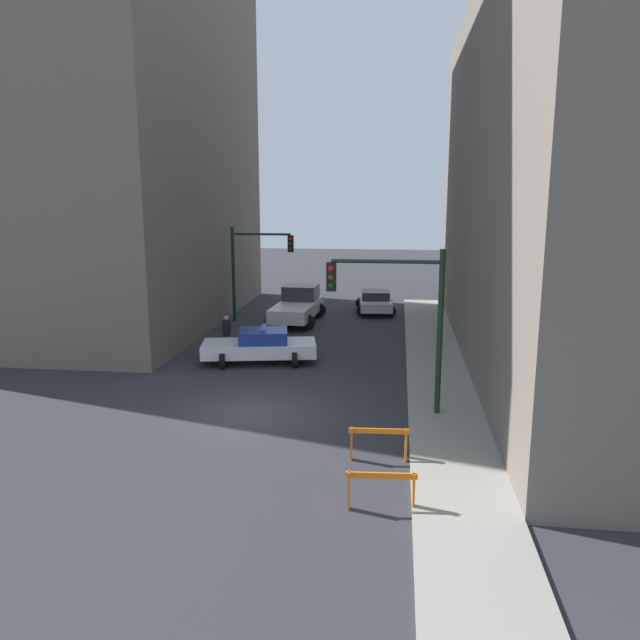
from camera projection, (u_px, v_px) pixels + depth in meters
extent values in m
plane|color=#2D2D33|center=(252.00, 414.00, 20.10)|extent=(120.00, 120.00, 0.00)
cube|color=gray|center=(447.00, 420.00, 19.33)|extent=(2.40, 44.00, 0.12)
cube|color=#6B6056|center=(86.00, 96.00, 32.78)|extent=(14.00, 20.00, 23.97)
cube|color=#6B6056|center=(625.00, 178.00, 24.72)|extent=(12.00, 28.00, 15.11)
cylinder|color=black|center=(440.00, 333.00, 19.35)|extent=(0.18, 0.18, 5.20)
cylinder|color=black|center=(386.00, 262.00, 19.12)|extent=(3.40, 0.12, 0.12)
cube|color=black|center=(331.00, 277.00, 19.43)|extent=(0.30, 0.22, 0.90)
sphere|color=red|center=(331.00, 269.00, 19.23)|extent=(0.18, 0.18, 0.18)
sphere|color=#4C3D0C|center=(331.00, 277.00, 19.28)|extent=(0.18, 0.18, 0.18)
sphere|color=#0C4219|center=(331.00, 286.00, 19.34)|extent=(0.18, 0.18, 0.18)
cylinder|color=black|center=(233.00, 274.00, 34.16)|extent=(0.18, 0.18, 5.20)
cylinder|color=black|center=(261.00, 234.00, 33.52)|extent=(3.20, 0.12, 0.12)
cube|color=black|center=(291.00, 244.00, 33.43)|extent=(0.30, 0.22, 0.90)
sphere|color=red|center=(290.00, 239.00, 33.23)|extent=(0.18, 0.18, 0.18)
sphere|color=#4C3D0C|center=(290.00, 244.00, 33.28)|extent=(0.18, 0.18, 0.18)
sphere|color=#0C4219|center=(290.00, 249.00, 33.34)|extent=(0.18, 0.18, 0.18)
cube|color=white|center=(259.00, 348.00, 26.04)|extent=(4.96, 2.69, 0.55)
cube|color=navy|center=(263.00, 336.00, 25.94)|extent=(2.24, 1.96, 0.52)
cylinder|color=black|center=(222.00, 361.00, 25.17)|extent=(0.34, 0.69, 0.66)
cylinder|color=black|center=(226.00, 350.00, 26.84)|extent=(0.34, 0.69, 0.66)
cylinder|color=black|center=(295.00, 360.00, 25.34)|extent=(0.34, 0.69, 0.66)
cylinder|color=black|center=(294.00, 349.00, 27.01)|extent=(0.34, 0.69, 0.66)
cube|color=#2633BF|center=(263.00, 328.00, 25.88)|extent=(0.45, 1.40, 0.12)
cube|color=silver|center=(297.00, 309.00, 34.06)|extent=(2.30, 5.50, 0.70)
cube|color=#2D333D|center=(301.00, 292.00, 34.95)|extent=(1.93, 1.83, 0.80)
cylinder|color=black|center=(288.00, 309.00, 35.90)|extent=(0.81, 0.30, 0.80)
cylinder|color=black|center=(319.00, 310.00, 35.58)|extent=(0.81, 0.30, 0.80)
cylinder|color=black|center=(273.00, 321.00, 32.68)|extent=(0.81, 0.30, 0.80)
cylinder|color=black|center=(307.00, 322.00, 32.35)|extent=(0.81, 0.30, 0.80)
cube|color=silver|center=(375.00, 303.00, 37.09)|extent=(2.16, 4.44, 0.52)
cube|color=#232833|center=(375.00, 295.00, 36.82)|extent=(1.73, 1.94, 0.48)
cylinder|color=black|center=(361.00, 303.00, 38.48)|extent=(0.64, 0.27, 0.62)
cylinder|color=black|center=(387.00, 303.00, 38.41)|extent=(0.64, 0.27, 0.62)
cylinder|color=black|center=(362.00, 311.00, 35.87)|extent=(0.64, 0.27, 0.62)
cylinder|color=black|center=(391.00, 311.00, 35.80)|extent=(0.64, 0.27, 0.62)
cylinder|color=#382D23|center=(227.00, 343.00, 27.80)|extent=(0.38, 0.38, 0.82)
cylinder|color=black|center=(226.00, 327.00, 27.66)|extent=(0.49, 0.49, 0.62)
sphere|color=tan|center=(226.00, 318.00, 27.57)|extent=(0.30, 0.30, 0.22)
cube|color=orange|center=(381.00, 476.00, 13.84)|extent=(1.60, 0.16, 0.14)
cube|color=orange|center=(349.00, 490.00, 13.96)|extent=(0.06, 0.16, 0.90)
cube|color=orange|center=(413.00, 492.00, 13.87)|extent=(0.06, 0.16, 0.90)
cube|color=orange|center=(379.00, 431.00, 16.43)|extent=(1.60, 0.14, 0.14)
cube|color=orange|center=(351.00, 444.00, 16.55)|extent=(0.06, 0.16, 0.90)
cube|color=orange|center=(406.00, 445.00, 16.46)|extent=(0.06, 0.16, 0.90)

